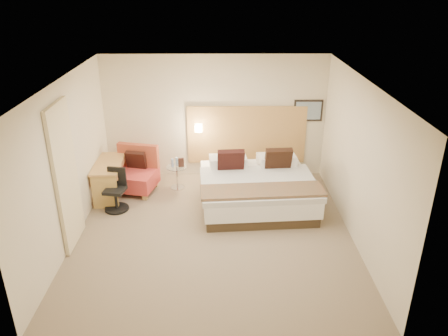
{
  "coord_description": "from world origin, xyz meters",
  "views": [
    {
      "loc": [
        0.12,
        -6.6,
        4.19
      ],
      "look_at": [
        0.18,
        0.41,
        1.07
      ],
      "focal_mm": 35.0,
      "sensor_mm": 36.0,
      "label": 1
    }
  ],
  "objects_px": {
    "side_table": "(177,176)",
    "lounge_chair": "(135,173)",
    "bed": "(256,187)",
    "desk_chair": "(116,193)",
    "desk": "(110,170)"
  },
  "relations": [
    {
      "from": "side_table",
      "to": "desk_chair",
      "type": "xyz_separation_m",
      "value": [
        -1.09,
        -0.9,
        0.06
      ]
    },
    {
      "from": "desk",
      "to": "bed",
      "type": "bearing_deg",
      "value": -6.95
    },
    {
      "from": "desk",
      "to": "desk_chair",
      "type": "relative_size",
      "value": 1.45
    },
    {
      "from": "bed",
      "to": "lounge_chair",
      "type": "distance_m",
      "value": 2.57
    },
    {
      "from": "side_table",
      "to": "desk",
      "type": "xyz_separation_m",
      "value": [
        -1.31,
        -0.34,
        0.3
      ]
    },
    {
      "from": "bed",
      "to": "desk",
      "type": "bearing_deg",
      "value": 173.05
    },
    {
      "from": "bed",
      "to": "side_table",
      "type": "height_order",
      "value": "bed"
    },
    {
      "from": "side_table",
      "to": "desk_chair",
      "type": "bearing_deg",
      "value": -140.39
    },
    {
      "from": "lounge_chair",
      "to": "desk_chair",
      "type": "height_order",
      "value": "lounge_chair"
    },
    {
      "from": "side_table",
      "to": "lounge_chair",
      "type": "bearing_deg",
      "value": -175.3
    },
    {
      "from": "side_table",
      "to": "desk_chair",
      "type": "distance_m",
      "value": 1.42
    },
    {
      "from": "bed",
      "to": "side_table",
      "type": "relative_size",
      "value": 4.31
    },
    {
      "from": "bed",
      "to": "desk",
      "type": "height_order",
      "value": "bed"
    },
    {
      "from": "bed",
      "to": "desk_chair",
      "type": "bearing_deg",
      "value": -175.6
    },
    {
      "from": "side_table",
      "to": "desk",
      "type": "height_order",
      "value": "desk"
    }
  ]
}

